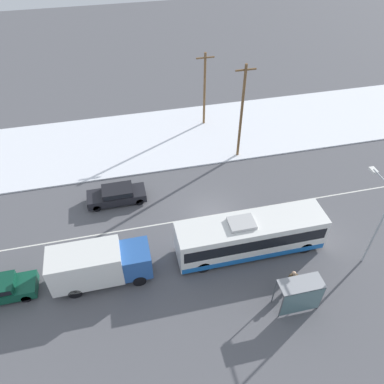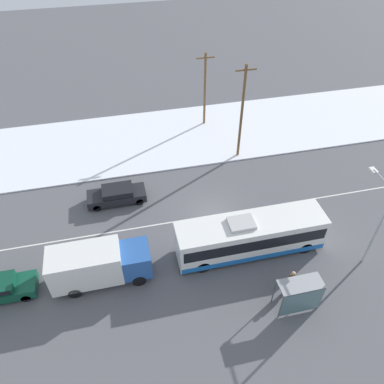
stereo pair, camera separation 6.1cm
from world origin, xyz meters
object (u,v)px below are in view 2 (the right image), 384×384
object	(u,v)px
bus_shelter	(301,294)
streetlamp	(377,213)
pedestrian_at_stop	(292,279)
box_truck	(98,264)
utility_pole_roadside	(242,112)
city_bus	(250,236)
utility_pole_snowlot	(205,89)
sedan_car	(117,194)

from	to	relation	value
bus_shelter	streetlamp	distance (m)	7.42
pedestrian_at_stop	streetlamp	bearing A→B (deg)	14.09
box_truck	utility_pole_roadside	distance (m)	18.01
city_bus	utility_pole_snowlot	xyz separation A→B (m)	(1.09, 17.58, 2.55)
city_bus	streetlamp	size ratio (longest dim) A/B	1.57
pedestrian_at_stop	streetlamp	distance (m)	7.01
streetlamp	utility_pole_roadside	bearing A→B (deg)	109.46
box_truck	streetlamp	xyz separation A→B (m)	(18.31, -2.08, 2.70)
streetlamp	sedan_car	bearing A→B (deg)	149.75
utility_pole_roadside	pedestrian_at_stop	bearing A→B (deg)	-94.74
box_truck	pedestrian_at_stop	size ratio (longest dim) A/B	3.58
pedestrian_at_stop	utility_pole_roadside	xyz separation A→B (m)	(1.25, 15.07, 3.65)
bus_shelter	utility_pole_snowlot	world-z (taller)	utility_pole_snowlot
city_bus	sedan_car	xyz separation A→B (m)	(-8.97, 7.38, -0.76)
streetlamp	box_truck	bearing A→B (deg)	173.51
sedan_car	city_bus	bearing A→B (deg)	140.56
city_bus	utility_pole_snowlot	size ratio (longest dim) A/B	1.37
sedan_car	pedestrian_at_stop	distance (m)	15.39
streetlamp	city_bus	bearing A→B (deg)	163.22
city_bus	bus_shelter	size ratio (longest dim) A/B	3.84
sedan_car	utility_pole_snowlot	xyz separation A→B (m)	(10.06, 10.20, 3.30)
sedan_car	bus_shelter	bearing A→B (deg)	129.24
sedan_car	utility_pole_roadside	distance (m)	13.05
pedestrian_at_stop	streetlamp	world-z (taller)	streetlamp
city_bus	utility_pole_snowlot	world-z (taller)	utility_pole_snowlot
pedestrian_at_stop	box_truck	bearing A→B (deg)	163.66
sedan_car	pedestrian_at_stop	world-z (taller)	pedestrian_at_stop
city_bus	streetlamp	world-z (taller)	streetlamp
city_bus	sedan_car	bearing A→B (deg)	140.56
city_bus	pedestrian_at_stop	distance (m)	4.15
pedestrian_at_stop	utility_pole_snowlot	bearing A→B (deg)	91.33
sedan_car	utility_pole_snowlot	world-z (taller)	utility_pole_snowlot
pedestrian_at_stop	utility_pole_roadside	size ratio (longest dim) A/B	0.20
pedestrian_at_stop	city_bus	bearing A→B (deg)	112.58
utility_pole_roadside	utility_pole_snowlot	distance (m)	6.60
streetlamp	utility_pole_roadside	size ratio (longest dim) A/B	0.74
city_bus	streetlamp	xyz separation A→B (m)	(7.63, -2.30, 2.81)
streetlamp	utility_pole_roadside	distance (m)	14.38
city_bus	sedan_car	size ratio (longest dim) A/B	2.22
streetlamp	utility_pole_snowlot	distance (m)	20.93
city_bus	bus_shelter	world-z (taller)	city_bus
box_truck	utility_pole_snowlot	bearing A→B (deg)	56.51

